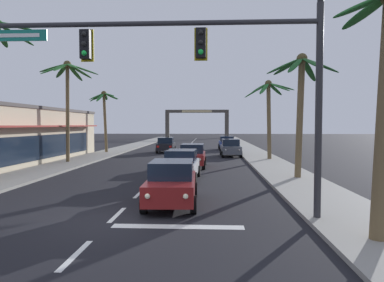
# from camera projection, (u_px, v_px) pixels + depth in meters

# --- Properties ---
(ground_plane) EXTENTS (220.00, 220.00, 0.00)m
(ground_plane) POSITION_uv_depth(u_px,v_px,m) (111.00, 220.00, 11.40)
(ground_plane) COLOR black
(sidewalk_right) EXTENTS (3.20, 110.00, 0.14)m
(sidewalk_right) POSITION_uv_depth(u_px,v_px,m) (263.00, 159.00, 30.94)
(sidewalk_right) COLOR gray
(sidewalk_right) RESTS_ON ground
(sidewalk_left) EXTENTS (3.20, 110.00, 0.14)m
(sidewalk_left) POSITION_uv_depth(u_px,v_px,m) (88.00, 158.00, 31.75)
(sidewalk_left) COLOR gray
(sidewalk_left) RESTS_ON ground
(lane_markings) EXTENTS (4.28, 88.04, 0.01)m
(lane_markings) POSITION_uv_depth(u_px,v_px,m) (179.00, 159.00, 31.57)
(lane_markings) COLOR silver
(lane_markings) RESTS_ON ground
(traffic_signal_mast) EXTENTS (11.23, 0.41, 7.03)m
(traffic_signal_mast) POSITION_uv_depth(u_px,v_px,m) (203.00, 63.00, 11.23)
(traffic_signal_mast) COLOR #2D2D33
(traffic_signal_mast) RESTS_ON ground
(sedan_lead_at_stop_bar) EXTENTS (2.05, 4.49, 1.68)m
(sedan_lead_at_stop_bar) POSITION_uv_depth(u_px,v_px,m) (172.00, 182.00, 13.67)
(sedan_lead_at_stop_bar) COLOR maroon
(sedan_lead_at_stop_bar) RESTS_ON ground
(sedan_third_in_queue) EXTENTS (2.06, 4.49, 1.68)m
(sedan_third_in_queue) POSITION_uv_depth(u_px,v_px,m) (181.00, 165.00, 19.73)
(sedan_third_in_queue) COLOR silver
(sedan_third_in_queue) RESTS_ON ground
(sedan_fifth_in_queue) EXTENTS (1.98, 4.46, 1.68)m
(sedan_fifth_in_queue) POSITION_uv_depth(u_px,v_px,m) (192.00, 155.00, 25.76)
(sedan_fifth_in_queue) COLOR maroon
(sedan_fifth_in_queue) RESTS_ON ground
(sedan_oncoming_far) EXTENTS (2.04, 4.49, 1.68)m
(sedan_oncoming_far) POSITION_uv_depth(u_px,v_px,m) (166.00, 145.00, 39.40)
(sedan_oncoming_far) COLOR black
(sedan_oncoming_far) RESTS_ON ground
(sedan_parked_nearest_kerb) EXTENTS (2.02, 4.48, 1.68)m
(sedan_parked_nearest_kerb) POSITION_uv_depth(u_px,v_px,m) (231.00, 148.00, 34.62)
(sedan_parked_nearest_kerb) COLOR #4C515B
(sedan_parked_nearest_kerb) RESTS_ON ground
(sedan_parked_mid_kerb) EXTENTS (2.02, 4.48, 1.68)m
(sedan_parked_mid_kerb) POSITION_uv_depth(u_px,v_px,m) (227.00, 143.00, 43.62)
(sedan_parked_mid_kerb) COLOR navy
(sedan_parked_mid_kerb) RESTS_ON ground
(palm_left_third) EXTENTS (4.96, 4.77, 8.14)m
(palm_left_third) POSITION_uv_depth(u_px,v_px,m) (68.00, 83.00, 28.01)
(palm_left_third) COLOR brown
(palm_left_third) RESTS_ON ground
(palm_left_farthest) EXTENTS (3.31, 3.28, 6.73)m
(palm_left_farthest) POSITION_uv_depth(u_px,v_px,m) (104.00, 106.00, 38.12)
(palm_left_farthest) COLOR brown
(palm_left_farthest) RESTS_ON ground
(palm_right_second) EXTENTS (3.94, 3.63, 7.03)m
(palm_right_second) POSITION_uv_depth(u_px,v_px,m) (301.00, 91.00, 19.61)
(palm_right_second) COLOR brown
(palm_right_second) RESTS_ON ground
(palm_right_third) EXTENTS (4.40, 4.05, 6.92)m
(palm_right_third) POSITION_uv_depth(u_px,v_px,m) (269.00, 102.00, 30.43)
(palm_right_third) COLOR brown
(palm_right_third) RESTS_ON ground
(town_gateway_arch) EXTENTS (14.97, 0.90, 6.63)m
(town_gateway_arch) POSITION_uv_depth(u_px,v_px,m) (197.00, 120.00, 83.62)
(town_gateway_arch) COLOR #423D38
(town_gateway_arch) RESTS_ON ground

